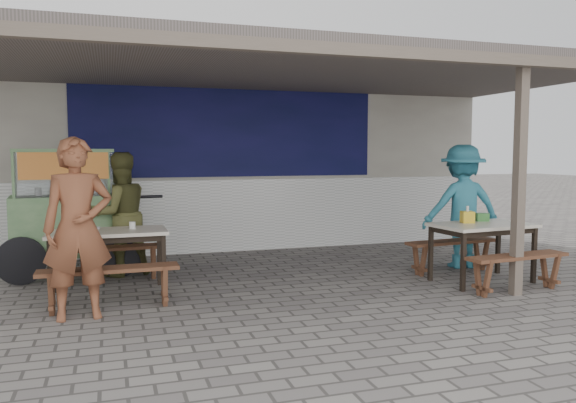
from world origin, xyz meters
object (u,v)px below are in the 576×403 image
Objects in this scene: table_left at (108,237)px; bench_left_street at (109,278)px; patron_right_table at (462,206)px; patron_wall_side at (120,214)px; patron_street_side at (78,228)px; condiment_jar at (132,225)px; vendor_cart at (68,207)px; tissue_box at (467,217)px; bench_left_wall at (108,255)px; donation_box at (482,217)px; condiment_bowl at (93,229)px; bench_right_wall at (451,249)px; bench_right_street at (517,265)px.

table_left is 0.93× the size of bench_left_street.
patron_wall_side is at bearing -0.80° from patron_right_table.
patron_street_side is 1.14m from condiment_jar.
vendor_cart reaches higher than tissue_box.
condiment_jar is (-4.56, -0.02, -0.09)m from patron_right_table.
bench_left_wall is (-0.02, 1.39, 0.00)m from bench_left_street.
bench_left_street is 0.94m from condiment_jar.
donation_box reaches higher than condiment_jar.
vendor_cart is at bearing 158.77° from tissue_box.
tissue_box is at bearing -0.09° from bench_left_street.
patron_street_side reaches higher than table_left.
table_left reaches higher than bench_left_street.
vendor_cart is 1.19× the size of patron_right_table.
patron_street_side is 1.03× the size of patron_right_table.
tissue_box is at bearing 69.78° from patron_right_table.
vendor_cart reaches higher than condiment_bowl.
patron_right_table reaches higher than bench_left_street.
table_left is 8.42× the size of donation_box.
condiment_jar is (-4.41, 0.64, -0.01)m from donation_box.
patron_right_table reaches higher than bench_right_wall.
bench_left_street is 0.81× the size of patron_right_table.
patron_right_table reaches higher than table_left.
patron_wall_side reaches higher than bench_left_street.
condiment_jar reaches higher than bench_left_wall.
vendor_cart is (-0.50, 1.26, 0.25)m from table_left.
table_left is 4.85m from patron_right_table.
bench_left_wall is 0.61m from patron_wall_side.
table_left is 9.02× the size of tissue_box.
patron_street_side is 1.96m from patron_wall_side.
condiment_bowl is at bearing 76.82° from patron_street_side.
condiment_bowl is at bearing -176.13° from table_left.
bench_left_street and bench_right_wall have the same top height.
bench_left_street is 2.10m from vendor_cart.
patron_street_side is at bearing -176.78° from bench_right_wall.
vendor_cart is at bearing -2.06° from patron_right_table.
donation_box is 4.88m from condiment_bowl.
bench_right_street is at bearing -96.91° from donation_box.
condiment_bowl is at bearing -168.00° from condiment_jar.
bench_right_wall is 0.82× the size of patron_wall_side.
condiment_jar reaches higher than condiment_bowl.
tissue_box is at bearing -9.05° from table_left.
bench_right_street is at bearing -9.13° from bench_left_street.
table_left is at bearing 62.16° from patron_wall_side.
patron_street_side is (-0.27, -0.90, 0.23)m from table_left.
bench_right_street is 5.06m from patron_wall_side.
patron_right_table reaches higher than bench_left_wall.
patron_right_table is 10.33× the size of condiment_bowl.
bench_right_street is 0.90m from tissue_box.
bench_left_wall is 9.66× the size of tissue_box.
patron_street_side is at bearing -143.74° from bench_left_street.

